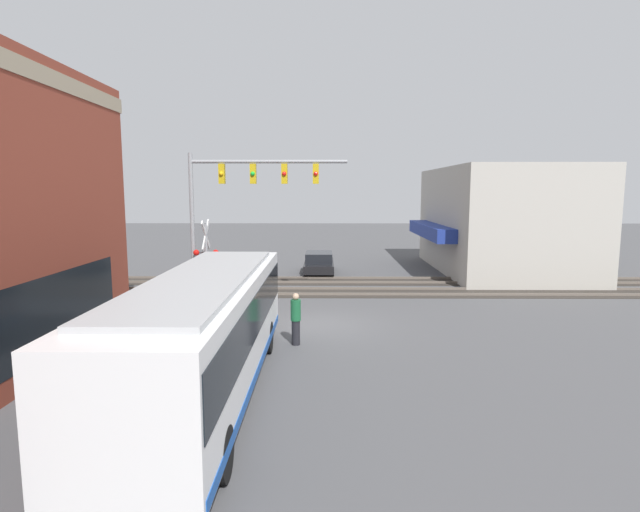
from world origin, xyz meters
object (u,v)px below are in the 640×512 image
object	(u,v)px
city_bus	(205,330)
crossing_signal	(206,253)
parked_car_black	(319,264)
pedestrian_near_bus	(296,318)

from	to	relation	value
city_bus	crossing_signal	distance (m)	11.02
parked_car_black	pedestrian_near_bus	distance (m)	14.44
city_bus	parked_car_black	world-z (taller)	city_bus
parked_car_black	pedestrian_near_bus	size ratio (longest dim) A/B	2.45
parked_car_black	pedestrian_near_bus	bearing A→B (deg)	177.63
crossing_signal	pedestrian_near_bus	xyz separation A→B (m)	(-6.54, -4.51, -1.39)
crossing_signal	parked_car_black	size ratio (longest dim) A/B	0.88
city_bus	parked_car_black	bearing A→B (deg)	-7.96
city_bus	parked_car_black	size ratio (longest dim) A/B	2.57
crossing_signal	pedestrian_near_bus	distance (m)	8.07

